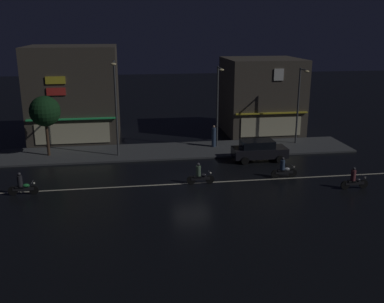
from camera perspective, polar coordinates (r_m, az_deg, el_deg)
name	(u,v)px	position (r m, az deg, el deg)	size (l,w,h in m)	color
ground_plane	(192,183)	(29.84, -0.03, -4.21)	(140.00, 140.00, 0.00)	black
lane_divider_stripe	(192,183)	(29.84, -0.03, -4.20)	(28.66, 0.16, 0.01)	beige
sidewalk_far	(178,151)	(37.34, -1.81, 0.13)	(30.17, 4.95, 0.14)	#424447
storefront_left_block	(75,93)	(42.40, -15.19, 7.40)	(8.02, 7.23, 8.65)	#4C443A
storefront_center_block	(261,96)	(44.09, 9.09, 7.23)	(7.23, 7.01, 7.35)	#4C443A
streetlamp_west	(116,102)	(35.00, -10.00, 6.48)	(0.44, 1.64, 7.69)	#47494C
streetlamp_mid	(218,100)	(37.35, 3.43, 6.74)	(0.44, 1.64, 7.00)	#47494C
streetlamp_east	(299,100)	(39.56, 13.93, 6.64)	(0.44, 1.64, 6.76)	#47494C
pedestrian_on_sidewalk	(214,137)	(38.10, 2.87, 1.95)	(0.36, 0.36, 1.92)	#334766
street_tree	(45,111)	(36.79, -18.77, 5.01)	(2.46, 2.46, 4.92)	#473323
parked_car_near_kerb	(259,150)	(35.00, 8.78, 0.20)	(4.30, 1.98, 1.67)	black
motorcycle_lead	(22,186)	(29.70, -21.45, -4.19)	(1.90, 0.60, 1.52)	black
motorcycle_following	(200,175)	(29.52, 1.03, -3.14)	(1.90, 0.60, 1.52)	black
motorcycle_opposite_lane	(354,180)	(30.59, 20.54, -3.51)	(1.90, 0.60, 1.52)	black
motorcycle_trailing_far	(284,169)	(31.44, 11.95, -2.28)	(1.90, 0.60, 1.52)	black
traffic_cone	(250,156)	(35.39, 7.68, -0.58)	(0.36, 0.36, 0.55)	orange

